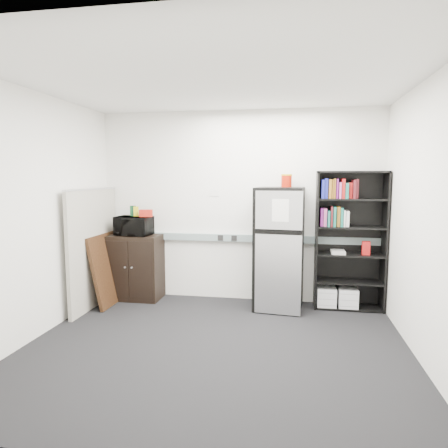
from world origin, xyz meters
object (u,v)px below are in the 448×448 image
(microwave, at_px, (134,226))
(refrigerator, at_px, (279,249))
(cabinet, at_px, (135,267))
(bookshelf, at_px, (348,237))
(cubicle_partition, at_px, (94,248))

(microwave, xyz_separation_m, refrigerator, (2.08, -0.06, -0.26))
(cabinet, distance_m, refrigerator, 2.11)
(refrigerator, bearing_deg, bookshelf, 14.63)
(refrigerator, bearing_deg, cabinet, -176.69)
(cubicle_partition, xyz_separation_m, refrigerator, (2.50, 0.34, 0.01))
(bookshelf, height_order, cabinet, bookshelf)
(cabinet, height_order, microwave, microwave)
(bookshelf, relative_size, cabinet, 1.97)
(cabinet, distance_m, microwave, 0.61)
(bookshelf, height_order, microwave, bookshelf)
(microwave, bearing_deg, bookshelf, 6.28)
(cabinet, bearing_deg, cubicle_partition, -134.96)
(bookshelf, distance_m, microwave, 2.99)
(cabinet, bearing_deg, microwave, -90.00)
(bookshelf, bearing_deg, refrigerator, -170.89)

